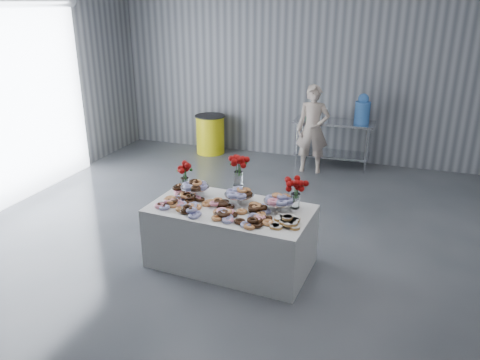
% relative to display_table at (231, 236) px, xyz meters
% --- Properties ---
extents(ground, '(9.00, 9.00, 0.00)m').
position_rel_display_table_xyz_m(ground, '(0.02, 0.00, -0.38)').
color(ground, '#3A3D42').
rests_on(ground, ground).
extents(room_walls, '(8.04, 9.04, 4.02)m').
position_rel_display_table_xyz_m(room_walls, '(-0.26, 0.07, 2.26)').
color(room_walls, gray).
rests_on(room_walls, ground).
extents(display_table, '(1.96, 1.12, 0.75)m').
position_rel_display_table_xyz_m(display_table, '(0.00, 0.00, 0.00)').
color(display_table, silver).
rests_on(display_table, ground).
extents(prep_table, '(1.50, 0.60, 0.90)m').
position_rel_display_table_xyz_m(prep_table, '(0.58, 4.10, 0.24)').
color(prep_table, silver).
rests_on(prep_table, ground).
extents(donut_mounds, '(1.85, 0.92, 0.09)m').
position_rel_display_table_xyz_m(donut_mounds, '(-0.00, -0.05, 0.42)').
color(donut_mounds, '#E08A51').
rests_on(donut_mounds, display_table).
extents(cake_stand_left, '(0.36, 0.36, 0.17)m').
position_rel_display_table_xyz_m(cake_stand_left, '(-0.54, 0.19, 0.52)').
color(cake_stand_left, silver).
rests_on(cake_stand_left, display_table).
extents(cake_stand_mid, '(0.36, 0.36, 0.17)m').
position_rel_display_table_xyz_m(cake_stand_mid, '(0.06, 0.15, 0.52)').
color(cake_stand_mid, silver).
rests_on(cake_stand_mid, display_table).
extents(cake_stand_right, '(0.36, 0.36, 0.17)m').
position_rel_display_table_xyz_m(cake_stand_right, '(0.56, 0.11, 0.52)').
color(cake_stand_right, silver).
rests_on(cake_stand_right, display_table).
extents(danish_pile, '(0.48, 0.48, 0.11)m').
position_rel_display_table_xyz_m(danish_pile, '(0.74, -0.20, 0.43)').
color(danish_pile, silver).
rests_on(danish_pile, display_table).
extents(bouquet_left, '(0.26, 0.26, 0.42)m').
position_rel_display_table_xyz_m(bouquet_left, '(-0.73, 0.30, 0.67)').
color(bouquet_left, white).
rests_on(bouquet_left, display_table).
extents(bouquet_right, '(0.26, 0.26, 0.42)m').
position_rel_display_table_xyz_m(bouquet_right, '(0.72, 0.25, 0.67)').
color(bouquet_right, white).
rests_on(bouquet_right, display_table).
extents(bouquet_center, '(0.26, 0.26, 0.57)m').
position_rel_display_table_xyz_m(bouquet_center, '(-0.03, 0.35, 0.75)').
color(bouquet_center, silver).
rests_on(bouquet_center, display_table).
extents(water_jug, '(0.28, 0.28, 0.55)m').
position_rel_display_table_xyz_m(water_jug, '(1.08, 4.10, 0.77)').
color(water_jug, '#458AEB').
rests_on(water_jug, prep_table).
extents(drink_bottles, '(0.54, 0.08, 0.27)m').
position_rel_display_table_xyz_m(drink_bottles, '(0.26, 4.00, 0.66)').
color(drink_bottles, '#268C33').
rests_on(drink_bottles, prep_table).
extents(person, '(0.64, 0.46, 1.63)m').
position_rel_display_table_xyz_m(person, '(0.25, 3.66, 0.44)').
color(person, '#CC8C93').
rests_on(person, ground).
extents(trash_barrel, '(0.63, 0.63, 0.81)m').
position_rel_display_table_xyz_m(trash_barrel, '(-1.99, 4.10, 0.03)').
color(trash_barrel, yellow).
rests_on(trash_barrel, ground).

